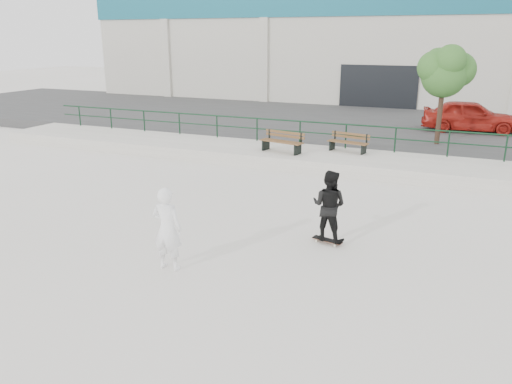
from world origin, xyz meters
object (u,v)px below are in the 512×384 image
at_px(bench_left, 282,142).
at_px(seated_skater, 167,229).
at_px(red_car, 470,116).
at_px(bench_right, 348,142).
at_px(standing_skater, 329,206).
at_px(tree, 445,70).
at_px(skateboard, 327,240).

height_order(bench_left, seated_skater, seated_skater).
relative_size(red_car, seated_skater, 2.36).
relative_size(bench_right, red_car, 0.38).
distance_m(red_car, seated_skater, 18.81).
bearing_deg(red_car, seated_skater, 157.68).
relative_size(bench_left, standing_skater, 1.05).
bearing_deg(standing_skater, bench_left, -54.28).
bearing_deg(bench_left, red_car, 60.94).
distance_m(red_car, standing_skater, 15.38).
relative_size(tree, skateboard, 5.18).
relative_size(bench_right, seated_skater, 0.90).
relative_size(tree, red_car, 0.93).
bearing_deg(bench_right, standing_skater, -68.99).
bearing_deg(standing_skater, tree, -91.50).
bearing_deg(standing_skater, skateboard, 97.61).
bearing_deg(tree, standing_skater, -99.11).
height_order(bench_left, skateboard, bench_left).
distance_m(tree, standing_skater, 11.80).
distance_m(bench_left, tree, 7.53).
relative_size(tree, standing_skater, 2.33).
relative_size(bench_left, seated_skater, 0.99).
bearing_deg(bench_right, skateboard, -68.99).
relative_size(red_car, skateboard, 5.55).
xyz_separation_m(bench_left, tree, (5.67, 4.15, 2.71)).
relative_size(red_car, standing_skater, 2.49).
distance_m(bench_left, red_car, 10.45).
xyz_separation_m(bench_left, bench_right, (2.44, 1.09, -0.04)).
bearing_deg(skateboard, tree, 94.11).
bearing_deg(skateboard, standing_skater, 103.22).
distance_m(tree, red_car, 4.57).
height_order(bench_right, seated_skater, seated_skater).
bearing_deg(tree, skateboard, -99.11).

